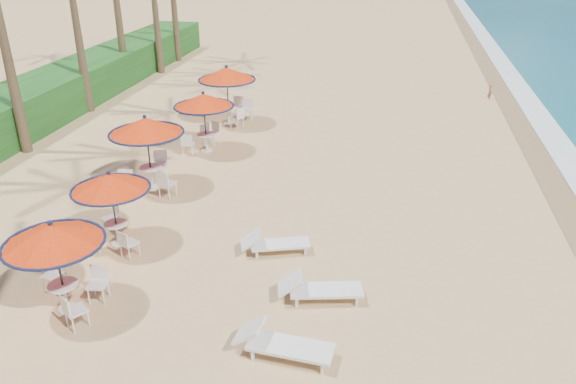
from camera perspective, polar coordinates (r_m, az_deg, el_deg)
name	(u,v)px	position (r m, az deg, el deg)	size (l,w,h in m)	color
ground	(258,338)	(12.70, -3.02, -14.60)	(160.00, 160.00, 0.00)	tan
wetsand_band	(558,183)	(21.88, 25.73, 0.86)	(1.40, 140.00, 0.02)	olive
scrub_hedge	(12,114)	(26.92, -26.27, 7.14)	(3.00, 40.00, 1.80)	#194716
station_0	(56,245)	(13.58, -22.47, -4.99)	(2.26, 2.26, 2.36)	black
station_1	(110,191)	(15.97, -17.64, 0.05)	(2.15, 2.15, 2.25)	black
station_2	(147,135)	(19.19, -14.15, 5.62)	(2.50, 2.50, 2.61)	black
station_3	(203,107)	(22.26, -8.58, 8.50)	(2.35, 2.35, 2.45)	black
station_4	(229,81)	(25.42, -6.01, 11.15)	(2.56, 2.56, 2.67)	black
lounger_near	(280,343)	(12.02, -0.78, -15.08)	(2.14, 0.83, 0.75)	white
lounger_mid	(317,288)	(13.59, 3.01, -9.76)	(2.11, 1.06, 0.73)	white
lounger_far	(273,243)	(15.41, -1.53, -5.19)	(1.98, 1.16, 0.68)	white
person	(490,92)	(31.26, 19.83, 9.58)	(0.30, 0.20, 0.83)	#95674B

